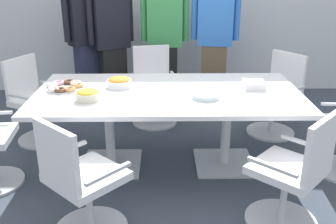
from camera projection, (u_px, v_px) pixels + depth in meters
The scene contains 16 objects.
ground_plane at pixel (168, 165), 3.76m from camera, with size 10.00×10.00×0.01m, color #3D4754.
conference_table at pixel (168, 104), 3.53m from camera, with size 2.40×1.20×0.75m.
office_chair_0 at pixel (293, 178), 2.75m from camera, with size 0.76×0.76×0.91m.
office_chair_2 at pixel (276, 99), 4.33m from camera, with size 0.76×0.76×0.91m.
office_chair_3 at pixel (154, 90), 4.63m from camera, with size 0.63×0.63×0.91m.
office_chair_4 at pixel (36, 105), 4.15m from camera, with size 0.72×0.72×0.91m.
office_chair_6 at pixel (81, 186), 2.65m from camera, with size 0.76×0.76×0.91m.
person_standing_0 at pixel (87, 38), 4.92m from camera, with size 0.52×0.45×1.78m.
person_standing_1 at pixel (112, 42), 4.92m from camera, with size 0.57×0.40×1.70m.
person_standing_2 at pixel (165, 40), 4.94m from camera, with size 0.61×0.23×1.74m.
person_standing_3 at pixel (215, 38), 4.90m from camera, with size 0.62×0.28×1.78m.
snack_bowl_chips_orange at pixel (119, 82), 3.59m from camera, with size 0.23×0.23×0.10m.
snack_bowl_chips_yellow at pixel (88, 95), 3.25m from camera, with size 0.20×0.20×0.10m.
donut_platter at pixel (65, 86), 3.56m from camera, with size 0.35×0.35×0.04m.
plate_stack at pixel (206, 96), 3.32m from camera, with size 0.24×0.24×0.04m.
napkin_pile at pixel (254, 85), 3.56m from camera, with size 0.19×0.19×0.07m, color white.
Camera 1 is at (-0.05, -3.31, 1.86)m, focal length 41.09 mm.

